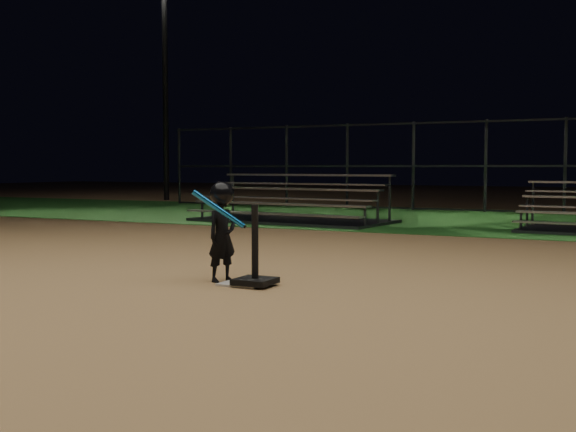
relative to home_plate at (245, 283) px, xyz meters
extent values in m
plane|color=tan|center=(0.00, 0.00, -0.01)|extent=(80.00, 80.00, 0.00)
cube|color=#1D541B|center=(0.00, 10.00, -0.01)|extent=(60.00, 8.00, 0.01)
cube|color=beige|center=(0.00, 0.00, 0.00)|extent=(0.45, 0.45, 0.02)
cube|color=black|center=(0.15, -0.06, 0.04)|extent=(0.38, 0.38, 0.06)
cylinder|color=black|center=(0.15, -0.06, 0.45)|extent=(0.07, 0.07, 0.75)
imported|color=black|center=(-0.31, 0.06, 0.47)|extent=(0.34, 0.41, 0.95)
sphere|color=black|center=(-0.31, 0.06, 0.92)|extent=(0.26, 0.26, 0.26)
cylinder|color=blue|center=(-0.26, -0.09, 0.77)|extent=(0.48, 0.36, 0.41)
cylinder|color=black|center=(-0.10, 0.03, 0.64)|extent=(0.17, 0.14, 0.14)
cube|color=#A8A9AD|center=(-3.26, 7.06, 0.42)|extent=(4.34, 0.70, 0.04)
cube|color=#A8A9AD|center=(-3.29, 6.76, 0.23)|extent=(4.34, 0.70, 0.03)
cube|color=#A8A9AD|center=(-3.20, 7.65, 0.72)|extent=(4.34, 0.70, 0.04)
cube|color=#A8A9AD|center=(-3.23, 7.35, 0.53)|extent=(4.34, 0.70, 0.03)
cube|color=#A8A9AD|center=(-3.14, 8.25, 1.03)|extent=(4.34, 0.70, 0.04)
cube|color=#A8A9AD|center=(-3.17, 7.94, 0.83)|extent=(4.34, 0.70, 0.03)
cube|color=#38383D|center=(-3.20, 7.65, 0.02)|extent=(4.53, 2.54, 0.06)
cube|color=#38383D|center=(0.00, 13.00, 0.04)|extent=(20.00, 0.05, 0.05)
cube|color=#38383D|center=(0.00, 13.00, 1.24)|extent=(20.00, 0.05, 0.05)
cube|color=#38383D|center=(0.00, 13.00, 2.44)|extent=(20.00, 0.05, 0.05)
cylinder|color=#38383D|center=(-10.00, 13.00, 1.24)|extent=(0.08, 0.08, 2.50)
cylinder|color=#38383D|center=(-5.00, 13.00, 1.24)|extent=(0.08, 0.08, 2.50)
cylinder|color=#38383D|center=(0.00, 13.00, 1.24)|extent=(0.08, 0.08, 2.50)
cylinder|color=#2D2D30|center=(-12.00, 15.00, 3.99)|extent=(0.20, 0.20, 8.00)
camera|label=1|loc=(3.58, -6.22, 1.20)|focal=43.45mm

